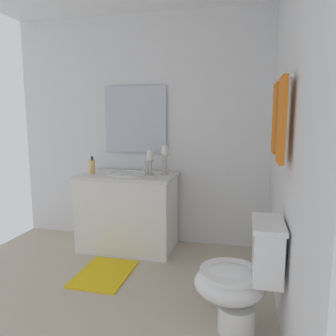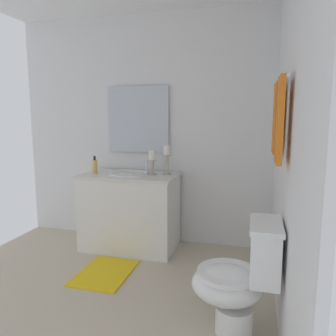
# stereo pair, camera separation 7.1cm
# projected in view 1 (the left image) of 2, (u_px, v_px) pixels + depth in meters

# --- Properties ---
(floor) EXTENTS (2.45, 2.83, 0.02)m
(floor) POSITION_uv_depth(u_px,v_px,m) (95.00, 292.00, 2.61)
(floor) COLOR beige
(floor) RESTS_ON ground
(wall_back) EXTENTS (2.45, 0.04, 2.45)m
(wall_back) POSITION_uv_depth(u_px,v_px,m) (291.00, 141.00, 2.10)
(wall_back) COLOR white
(wall_back) RESTS_ON ground
(wall_left) EXTENTS (0.04, 2.83, 2.45)m
(wall_left) POSITION_uv_depth(u_px,v_px,m) (140.00, 131.00, 3.60)
(wall_left) COLOR white
(wall_left) RESTS_ON ground
(vanity_cabinet) EXTENTS (0.58, 1.00, 0.79)m
(vanity_cabinet) POSITION_uv_depth(u_px,v_px,m) (128.00, 211.00, 3.43)
(vanity_cabinet) COLOR white
(vanity_cabinet) RESTS_ON ground
(sink_basin) EXTENTS (0.40, 0.40, 0.24)m
(sink_basin) POSITION_uv_depth(u_px,v_px,m) (128.00, 178.00, 3.37)
(sink_basin) COLOR white
(sink_basin) RESTS_ON vanity_cabinet
(mirror) EXTENTS (0.02, 0.69, 0.71)m
(mirror) POSITION_uv_depth(u_px,v_px,m) (135.00, 120.00, 3.55)
(mirror) COLOR silver
(candle_holder_tall) EXTENTS (0.09, 0.09, 0.30)m
(candle_holder_tall) POSITION_uv_depth(u_px,v_px,m) (165.00, 159.00, 3.32)
(candle_holder_tall) COLOR #B7B2A5
(candle_holder_tall) RESTS_ON vanity_cabinet
(candle_holder_short) EXTENTS (0.09, 0.09, 0.25)m
(candle_holder_short) POSITION_uv_depth(u_px,v_px,m) (150.00, 162.00, 3.31)
(candle_holder_short) COLOR #B7B2A5
(candle_holder_short) RESTS_ON vanity_cabinet
(soap_bottle) EXTENTS (0.06, 0.06, 0.18)m
(soap_bottle) POSITION_uv_depth(u_px,v_px,m) (92.00, 166.00, 3.40)
(soap_bottle) COLOR #E5B259
(soap_bottle) RESTS_ON vanity_cabinet
(toilet) EXTENTS (0.39, 0.54, 0.75)m
(toilet) POSITION_uv_depth(u_px,v_px,m) (241.00, 278.00, 2.07)
(toilet) COLOR white
(toilet) RESTS_ON ground
(towel_bar) EXTENTS (0.81, 0.02, 0.02)m
(towel_bar) POSITION_uv_depth(u_px,v_px,m) (283.00, 83.00, 2.09)
(towel_bar) COLOR silver
(towel_near_vanity) EXTENTS (0.28, 0.03, 0.49)m
(towel_near_vanity) POSITION_uv_depth(u_px,v_px,m) (276.00, 118.00, 2.33)
(towel_near_vanity) COLOR orange
(towel_near_vanity) RESTS_ON towel_bar
(towel_center) EXTENTS (0.24, 0.03, 0.51)m
(towel_center) POSITION_uv_depth(u_px,v_px,m) (282.00, 120.00, 1.94)
(towel_center) COLOR orange
(towel_center) RESTS_ON towel_bar
(bath_mat) EXTENTS (0.60, 0.44, 0.02)m
(bath_mat) POSITION_uv_depth(u_px,v_px,m) (104.00, 274.00, 2.89)
(bath_mat) COLOR yellow
(bath_mat) RESTS_ON ground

